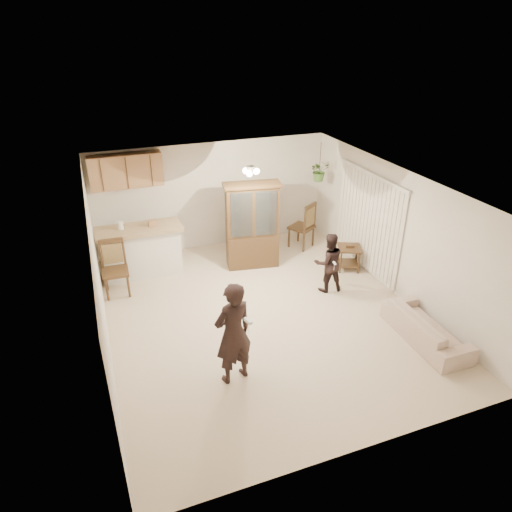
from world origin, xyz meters
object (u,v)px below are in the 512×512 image
object	(u,v)px
chair_hutch_left	(244,236)
chair_hutch_right	(301,234)
chair_bar	(117,280)
adult	(233,330)
sofa	(428,322)
child	(329,260)
china_hutch	(252,226)
side_table	(349,258)

from	to	relation	value
chair_hutch_left	chair_hutch_right	size ratio (longest dim) A/B	0.82
chair_bar	chair_hutch_left	world-z (taller)	chair_bar
adult	chair_bar	xyz separation A→B (m)	(-1.43, 3.14, -0.58)
sofa	chair_bar	bearing A→B (deg)	56.26
child	chair_bar	world-z (taller)	child
chair_bar	child	bearing A→B (deg)	-16.19
chair_bar	chair_hutch_left	distance (m)	3.32
adult	chair_bar	world-z (taller)	adult
adult	chair_hutch_right	size ratio (longest dim) A/B	1.58
chair_hutch_left	sofa	bearing A→B (deg)	-16.44
child	chair_bar	distance (m)	4.22
adult	china_hutch	size ratio (longest dim) A/B	0.95
adult	child	size ratio (longest dim) A/B	1.33
china_hutch	chair_hutch_left	xyz separation A→B (m)	(0.15, 0.99, -0.68)
china_hutch	side_table	distance (m)	2.22
adult	china_hutch	xyz separation A→B (m)	(1.51, 3.35, 0.04)
china_hutch	chair_hutch_left	bearing A→B (deg)	91.19
child	side_table	distance (m)	1.13
sofa	china_hutch	distance (m)	4.08
side_table	chair_bar	bearing A→B (deg)	171.66
child	chair_bar	bearing A→B (deg)	-10.75
child	china_hutch	world-z (taller)	china_hutch
child	chair_hutch_left	bearing A→B (deg)	-62.81
china_hutch	side_table	world-z (taller)	china_hutch
china_hutch	chair_bar	size ratio (longest dim) A/B	1.69
china_hutch	side_table	size ratio (longest dim) A/B	2.96
chair_bar	chair_hutch_left	xyz separation A→B (m)	(3.09, 1.21, -0.05)
child	chair_bar	size ratio (longest dim) A/B	1.20
sofa	chair_bar	distance (m)	5.85
adult	side_table	size ratio (longest dim) A/B	2.80
china_hutch	chair_hutch_right	xyz separation A→B (m)	(1.43, 0.48, -0.62)
adult	china_hutch	distance (m)	3.68
sofa	child	distance (m)	2.22
sofa	adult	bearing A→B (deg)	87.42
sofa	child	size ratio (longest dim) A/B	1.39
side_table	chair_hutch_left	xyz separation A→B (m)	(-1.76, 1.92, -0.01)
child	sofa	bearing A→B (deg)	118.62
chair_hutch_right	chair_hutch_left	bearing A→B (deg)	-53.61
china_hutch	chair_hutch_left	world-z (taller)	china_hutch
child	side_table	bearing A→B (deg)	-137.00
chair_bar	chair_hutch_right	size ratio (longest dim) A/B	0.98
chair_hutch_right	side_table	bearing A→B (deg)	77.41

